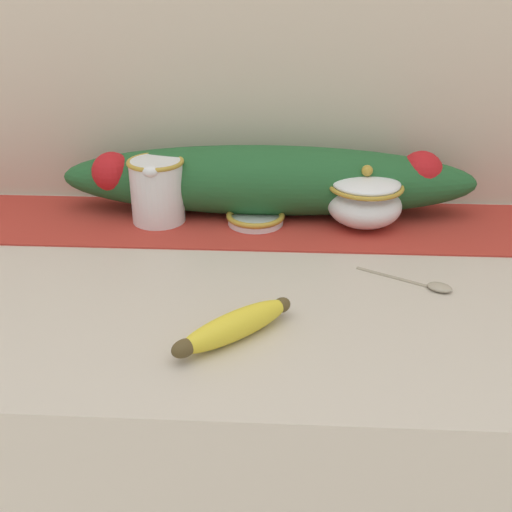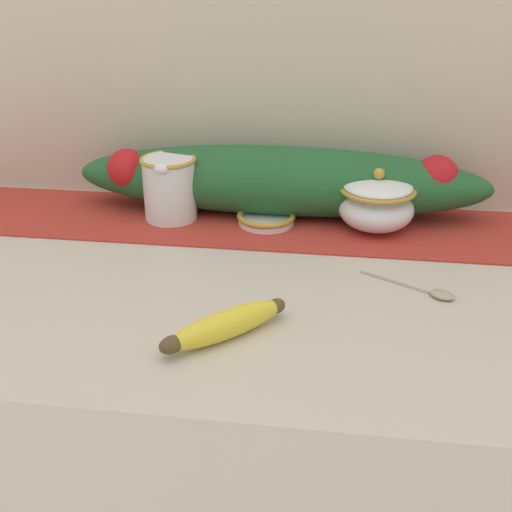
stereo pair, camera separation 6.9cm
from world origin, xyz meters
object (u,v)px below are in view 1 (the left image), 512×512
sugar_bowl (365,199)px  spoon (433,286)px  cream_pitcher (157,188)px  small_dish (256,218)px  banana (234,326)px

sugar_bowl → spoon: sugar_bowl is taller
cream_pitcher → spoon: 0.51m
cream_pitcher → small_dish: cream_pitcher is taller
sugar_bowl → spoon: 0.25m
small_dish → cream_pitcher: bearing=178.5°
small_dish → banana: bearing=-90.9°
cream_pitcher → banana: size_ratio=0.78×
small_dish → spoon: bearing=-39.3°
spoon → banana: bearing=-122.8°
cream_pitcher → banana: cream_pitcher is taller
sugar_bowl → banana: size_ratio=0.86×
small_dish → banana: 0.38m
cream_pitcher → sugar_bowl: cream_pitcher is taller
cream_pitcher → spoon: cream_pitcher is taller
cream_pitcher → small_dish: 0.19m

